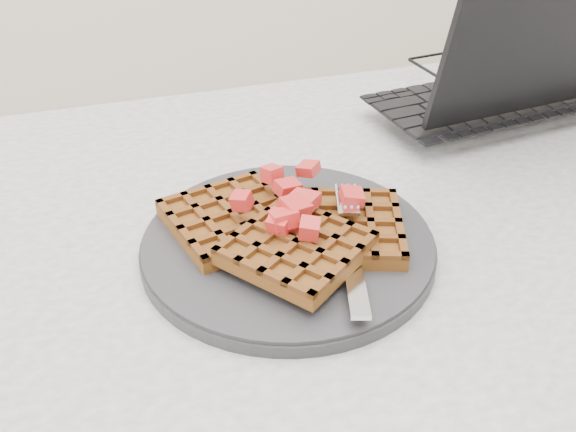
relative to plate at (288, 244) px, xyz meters
The scene contains 6 objects.
table 0.15m from the plate, ahead, with size 1.20×0.80×0.75m.
plate is the anchor object (origin of this frame).
waffles 0.02m from the plate, 87.49° to the right, with size 0.23×0.21×0.03m.
strawberry_pile 0.05m from the plate, 135.00° to the right, with size 0.15×0.15×0.02m, color #A80C0D, non-canonical shape.
fork 0.06m from the plate, 42.19° to the right, with size 0.02×0.18×0.02m, color silver, non-canonical shape.
laptop 0.44m from the plate, 32.05° to the left, with size 0.40×0.31×0.26m.
Camera 1 is at (-0.23, -0.46, 1.12)m, focal length 40.00 mm.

